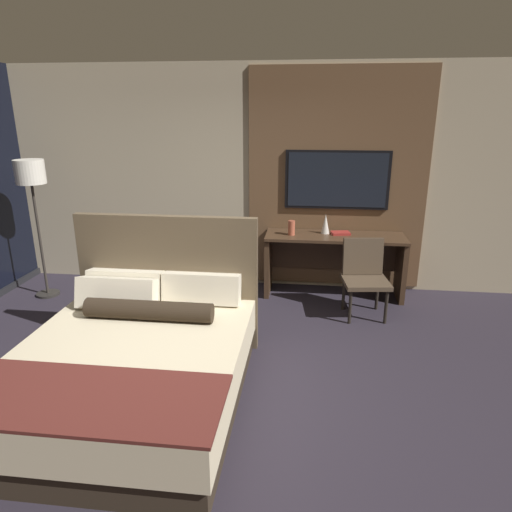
{
  "coord_description": "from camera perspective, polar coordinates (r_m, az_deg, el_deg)",
  "views": [
    {
      "loc": [
        0.87,
        -3.19,
        2.25
      ],
      "look_at": [
        0.36,
        1.06,
        0.87
      ],
      "focal_mm": 32.0,
      "sensor_mm": 36.0,
      "label": 1
    }
  ],
  "objects": [
    {
      "name": "vase_short",
      "position": [
        5.59,
        4.46,
        3.53
      ],
      "size": [
        0.08,
        0.08,
        0.18
      ],
      "color": "#B2563D",
      "rests_on": "desk"
    },
    {
      "name": "tv",
      "position": [
        5.78,
        10.1,
        9.34
      ],
      "size": [
        1.28,
        0.04,
        0.72
      ],
      "color": "black"
    },
    {
      "name": "desk_chair",
      "position": [
        5.28,
        13.37,
        -1.9
      ],
      "size": [
        0.54,
        0.54,
        0.86
      ],
      "rotation": [
        0.0,
        0.0,
        0.13
      ],
      "color": "#4C3D2D",
      "rests_on": "ground_plane"
    },
    {
      "name": "vase_tall",
      "position": [
        5.7,
        8.68,
        3.99
      ],
      "size": [
        0.11,
        0.11,
        0.24
      ],
      "color": "silver",
      "rests_on": "desk"
    },
    {
      "name": "book",
      "position": [
        5.71,
        10.54,
        2.84
      ],
      "size": [
        0.25,
        0.19,
        0.03
      ],
      "color": "maroon",
      "rests_on": "desk"
    },
    {
      "name": "bed",
      "position": [
        3.88,
        -14.88,
        -12.52
      ],
      "size": [
        1.75,
        2.11,
        1.31
      ],
      "color": "#33281E",
      "rests_on": "ground_plane"
    },
    {
      "name": "ground_plane",
      "position": [
        4.0,
        -7.19,
        -16.49
      ],
      "size": [
        16.0,
        16.0,
        0.0
      ],
      "primitive_type": "plane",
      "color": "#28232D"
    },
    {
      "name": "floor_lamp",
      "position": [
        6.04,
        -26.26,
        8.16
      ],
      "size": [
        0.34,
        0.34,
        1.69
      ],
      "color": "#282623",
      "rests_on": "ground_plane"
    },
    {
      "name": "wall_back_tv_panel",
      "position": [
        5.89,
        -0.19,
        9.58
      ],
      "size": [
        7.2,
        0.09,
        2.8
      ],
      "color": "#BCAD8E",
      "rests_on": "ground_plane"
    },
    {
      "name": "desk",
      "position": [
        5.77,
        9.73,
        0.21
      ],
      "size": [
        1.7,
        0.54,
        0.78
      ],
      "color": "#422D1E",
      "rests_on": "ground_plane"
    }
  ]
}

